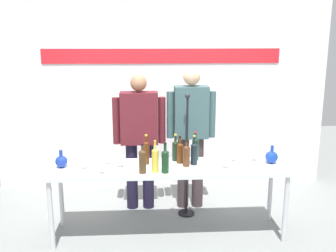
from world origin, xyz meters
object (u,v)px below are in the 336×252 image
object	(u,v)px
wine_bottle_3	(194,153)
wine_bottle_6	(146,151)
microphone_stand	(187,176)
wine_bottle_0	(155,159)
wine_glass_left_3	(83,160)
decanter_blue_right	(272,157)
presenter_right	(191,129)
wine_bottle_8	(165,160)
wine_bottle_5	(175,150)
wine_glass_left_2	(101,165)
display_table	(169,172)
wine_glass_right_2	(256,152)
wine_glass_left_0	(120,158)
wine_glass_right_1	(227,159)
wine_bottle_4	(195,148)
decanter_blue_left	(61,161)
presenter_left	(139,133)
wine_glass_right_0	(236,153)
wine_bottle_7	(142,160)
wine_bottle_2	(186,155)
wine_glass_left_1	(107,157)

from	to	relation	value
wine_bottle_3	wine_bottle_6	distance (m)	0.51
microphone_stand	wine_bottle_3	bearing A→B (deg)	-85.88
wine_bottle_0	wine_glass_left_3	size ratio (longest dim) A/B	2.30
decanter_blue_right	presenter_right	bearing A→B (deg)	140.57
wine_bottle_8	wine_bottle_5	bearing A→B (deg)	70.67
wine_glass_left_2	wine_bottle_3	bearing A→B (deg)	14.11
display_table	wine_glass_right_2	xyz separation A→B (m)	(0.96, 0.10, 0.17)
wine_glass_left_3	wine_glass_left_0	bearing A→B (deg)	5.44
microphone_stand	wine_glass_right_1	bearing A→B (deg)	-58.77
wine_bottle_4	wine_glass_left_0	bearing A→B (deg)	-165.38
wine_glass_left_0	wine_bottle_3	bearing A→B (deg)	4.15
wine_bottle_6	wine_glass_left_0	xyz separation A→B (m)	(-0.27, -0.11, -0.04)
decanter_blue_left	wine_bottle_3	bearing A→B (deg)	0.29
wine_glass_left_2	wine_glass_right_1	size ratio (longest dim) A/B	0.99
presenter_left	wine_bottle_3	xyz separation A→B (m)	(0.59, -0.65, -0.06)
display_table	wine_glass_left_0	world-z (taller)	wine_glass_left_0
presenter_right	wine_glass_right_1	distance (m)	0.87
wine_bottle_0	wine_glass_right_0	distance (m)	0.93
wine_bottle_7	wine_bottle_3	bearing A→B (deg)	22.93
presenter_right	wine_glass_left_2	world-z (taller)	presenter_right
wine_glass_left_0	microphone_stand	distance (m)	0.97
presenter_right	wine_glass_right_0	world-z (taller)	presenter_right
presenter_left	wine_glass_right_2	world-z (taller)	presenter_left
wine_bottle_2	wine_bottle_4	world-z (taller)	wine_bottle_4
decanter_blue_left	microphone_stand	bearing A→B (deg)	17.11
display_table	presenter_right	world-z (taller)	presenter_right
wine_bottle_5	wine_glass_right_1	size ratio (longest dim) A/B	2.04
wine_bottle_7	wine_glass_left_3	size ratio (longest dim) A/B	2.12
wine_glass_left_1	microphone_stand	size ratio (longest dim) A/B	0.09
wine_bottle_6	wine_glass_right_2	bearing A→B (deg)	0.14
wine_glass_right_1	wine_glass_left_3	bearing A→B (deg)	177.26
display_table	wine_glass_left_0	distance (m)	0.54
decanter_blue_left	wine_glass_right_0	size ratio (longest dim) A/B	1.27
presenter_left	presenter_right	world-z (taller)	presenter_right
wine_bottle_7	wine_glass_right_0	size ratio (longest dim) A/B	2.07
wine_bottle_4	wine_bottle_6	distance (m)	0.55
wine_bottle_5	wine_bottle_8	size ratio (longest dim) A/B	0.97
decanter_blue_left	decanter_blue_right	distance (m)	2.25
decanter_blue_right	wine_bottle_0	xyz separation A→B (m)	(-1.27, -0.21, 0.07)
wine_glass_left_1	wine_glass_right_1	distance (m)	1.27
wine_glass_left_3	wine_glass_left_1	bearing A→B (deg)	31.27
wine_glass_left_0	presenter_left	bearing A→B (deg)	74.82
wine_bottle_6	wine_glass_left_1	distance (m)	0.42
presenter_right	wine_glass_left_1	bearing A→B (deg)	-148.12
wine_glass_left_2	wine_bottle_4	bearing A→B (deg)	21.80
wine_bottle_2	wine_bottle_3	xyz separation A→B (m)	(0.09, 0.04, 0.01)
presenter_right	wine_bottle_4	distance (m)	0.51
wine_glass_left_1	wine_bottle_7	bearing A→B (deg)	-36.76
decanter_blue_left	wine_bottle_4	bearing A→B (deg)	6.49
wine_bottle_7	wine_bottle_8	size ratio (longest dim) A/B	0.98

